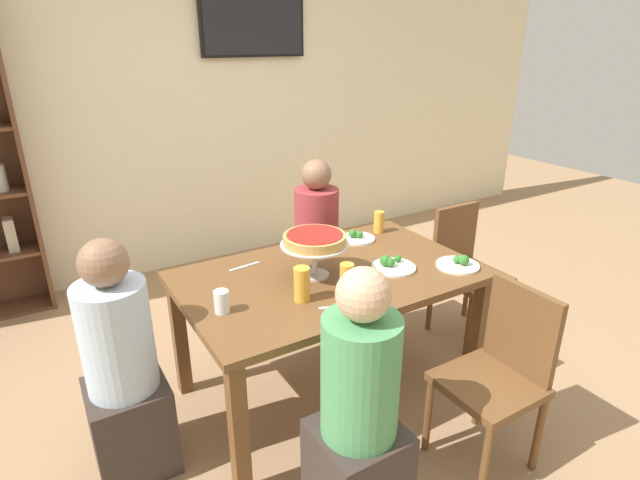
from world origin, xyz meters
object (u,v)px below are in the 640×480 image
object	(u,v)px
diner_near_left	(359,421)
chair_near_right	(500,370)
salad_plate_far_diner	(357,237)
cutlery_fork_near	(245,266)
beer_glass_amber_tall	(379,222)
water_glass_clear_near	(222,302)
cutlery_knife_near	(338,307)
deep_dish_pizza_stand	(315,242)
beer_glass_amber_short	(347,279)
television	(253,21)
cutlery_fork_far	(375,292)
chair_head_east	(464,265)
beer_glass_amber_spare	(302,284)
salad_plate_spare	(459,264)
diner_far_right	(317,253)
salad_plate_near_diner	(392,265)
dining_table	(330,288)
diner_head_west	(124,378)

from	to	relation	value
diner_near_left	chair_near_right	bearing A→B (deg)	-94.25
salad_plate_far_diner	cutlery_fork_near	bearing A→B (deg)	-179.30
beer_glass_amber_tall	water_glass_clear_near	world-z (taller)	beer_glass_amber_tall
diner_near_left	beer_glass_amber_tall	size ratio (longest dim) A/B	8.45
cutlery_fork_near	cutlery_knife_near	world-z (taller)	same
deep_dish_pizza_stand	beer_glass_amber_short	xyz separation A→B (m)	(0.04, -0.24, -0.11)
salad_plate_far_diner	beer_glass_amber_short	size ratio (longest dim) A/B	1.39
television	cutlery_fork_far	xyz separation A→B (m)	(-0.51, -2.41, -1.27)
beer_glass_amber_short	cutlery_fork_near	bearing A→B (deg)	119.92
chair_head_east	beer_glass_amber_spare	bearing A→B (deg)	11.02
salad_plate_spare	deep_dish_pizza_stand	bearing A→B (deg)	157.21
beer_glass_amber_spare	cutlery_fork_far	distance (m)	0.37
deep_dish_pizza_stand	beer_glass_amber_tall	bearing A→B (deg)	26.66
beer_glass_amber_short	chair_head_east	bearing A→B (deg)	15.19
water_glass_clear_near	cutlery_fork_far	xyz separation A→B (m)	(0.70, -0.21, -0.05)
diner_far_right	beer_glass_amber_tall	world-z (taller)	diner_far_right
diner_far_right	chair_head_east	world-z (taller)	diner_far_right
cutlery_knife_near	cutlery_fork_far	bearing A→B (deg)	27.17
chair_near_right	salad_plate_far_diner	bearing A→B (deg)	0.87
television	chair_near_right	xyz separation A→B (m)	(-0.17, -2.92, -1.52)
water_glass_clear_near	cutlery_knife_near	distance (m)	0.52
television	cutlery_knife_near	bearing A→B (deg)	-106.85
beer_glass_amber_short	salad_plate_spare	bearing A→B (deg)	-5.32
diner_far_right	salad_plate_spare	size ratio (longest dim) A/B	4.99
chair_head_east	salad_plate_near_diner	size ratio (longest dim) A/B	3.70
television	diner_near_left	distance (m)	3.37
salad_plate_spare	water_glass_clear_near	size ratio (longest dim) A/B	2.21
television	cutlery_fork_near	size ratio (longest dim) A/B	5.07
salad_plate_near_diner	beer_glass_amber_tall	distance (m)	0.54
chair_head_east	salad_plate_far_diner	world-z (taller)	chair_head_east
television	salad_plate_near_diner	distance (m)	2.57
chair_near_right	cutlery_knife_near	size ratio (longest dim) A/B	4.83
salad_plate_spare	water_glass_clear_near	bearing A→B (deg)	170.99
dining_table	chair_near_right	distance (m)	0.92
chair_near_right	cutlery_fork_near	world-z (taller)	chair_near_right
dining_table	diner_near_left	size ratio (longest dim) A/B	1.34
salad_plate_far_diner	beer_glass_amber_short	xyz separation A→B (m)	(-0.44, -0.54, 0.06)
cutlery_fork_far	salad_plate_far_diner	bearing A→B (deg)	45.95
chair_head_east	salad_plate_spare	size ratio (longest dim) A/B	3.78
chair_head_east	diner_head_west	bearing A→B (deg)	2.09
deep_dish_pizza_stand	salad_plate_spare	xyz separation A→B (m)	(0.72, -0.30, -0.17)
diner_head_west	beer_glass_amber_short	xyz separation A→B (m)	(1.02, -0.23, 0.32)
chair_head_east	water_glass_clear_near	distance (m)	1.77
deep_dish_pizza_stand	salad_plate_far_diner	xyz separation A→B (m)	(0.48, 0.30, -0.18)
salad_plate_far_diner	cutlery_fork_near	xyz separation A→B (m)	(-0.74, -0.01, -0.01)
beer_glass_amber_spare	water_glass_clear_near	bearing A→B (deg)	165.91
diner_far_right	water_glass_clear_near	xyz separation A→B (m)	(-1.00, -0.85, 0.30)
diner_near_left	deep_dish_pizza_stand	world-z (taller)	diner_near_left
water_glass_clear_near	salad_plate_spare	bearing A→B (deg)	-9.01
diner_near_left	salad_plate_near_diner	size ratio (longest dim) A/B	4.89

